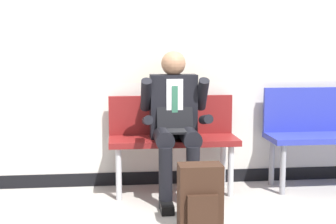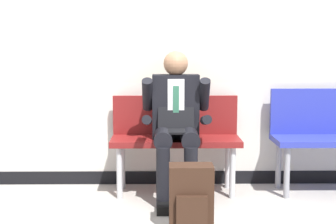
% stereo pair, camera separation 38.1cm
% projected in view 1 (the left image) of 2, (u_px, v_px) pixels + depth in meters
% --- Properties ---
extents(ground_plane, '(18.00, 18.00, 0.00)m').
position_uv_depth(ground_plane, '(162.00, 206.00, 3.89)').
color(ground_plane, '#9E9991').
extents(station_wall, '(5.63, 0.14, 2.92)m').
position_uv_depth(station_wall, '(154.00, 28.00, 4.39)').
color(station_wall, beige).
rests_on(station_wall, ground).
extents(bench_with_person, '(1.12, 0.42, 0.85)m').
position_uv_depth(bench_with_person, '(172.00, 134.00, 4.25)').
color(bench_with_person, maroon).
rests_on(bench_with_person, ground).
extents(person_seated, '(0.57, 0.70, 1.25)m').
position_uv_depth(person_seated, '(175.00, 120.00, 4.04)').
color(person_seated, black).
rests_on(person_seated, ground).
extents(backpack, '(0.31, 0.22, 0.47)m').
position_uv_depth(backpack, '(200.00, 198.00, 3.37)').
color(backpack, '#331E14').
rests_on(backpack, ground).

